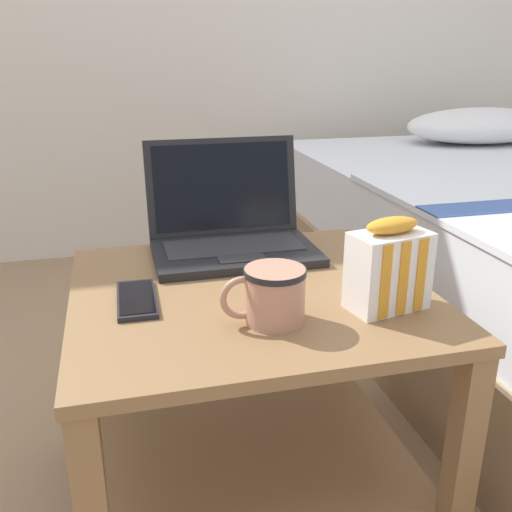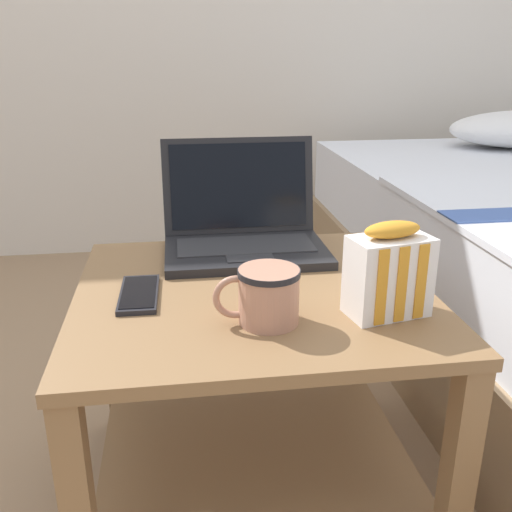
{
  "view_description": "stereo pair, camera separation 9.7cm",
  "coord_description": "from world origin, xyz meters",
  "px_view_note": "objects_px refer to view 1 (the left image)",
  "views": [
    {
      "loc": [
        -0.22,
        -0.93,
        0.88
      ],
      "look_at": [
        0.0,
        -0.04,
        0.55
      ],
      "focal_mm": 40.0,
      "sensor_mm": 36.0,
      "label": 1
    },
    {
      "loc": [
        -0.13,
        -0.95,
        0.88
      ],
      "look_at": [
        0.0,
        -0.04,
        0.55
      ],
      "focal_mm": 40.0,
      "sensor_mm": 36.0,
      "label": 2
    }
  ],
  "objects_px": {
    "laptop": "(231,230)",
    "cell_phone": "(137,299)",
    "mug_front_left": "(273,292)",
    "snack_bag": "(389,267)"
  },
  "relations": [
    {
      "from": "laptop",
      "to": "cell_phone",
      "type": "relative_size",
      "value": 2.14
    },
    {
      "from": "laptop",
      "to": "cell_phone",
      "type": "distance_m",
      "value": 0.31
    },
    {
      "from": "mug_front_left",
      "to": "cell_phone",
      "type": "xyz_separation_m",
      "value": [
        -0.21,
        0.13,
        -0.05
      ]
    },
    {
      "from": "mug_front_left",
      "to": "cell_phone",
      "type": "distance_m",
      "value": 0.25
    },
    {
      "from": "mug_front_left",
      "to": "cell_phone",
      "type": "bearing_deg",
      "value": 147.91
    },
    {
      "from": "laptop",
      "to": "cell_phone",
      "type": "height_order",
      "value": "laptop"
    },
    {
      "from": "mug_front_left",
      "to": "snack_bag",
      "type": "height_order",
      "value": "snack_bag"
    },
    {
      "from": "mug_front_left",
      "to": "cell_phone",
      "type": "relative_size",
      "value": 0.88
    },
    {
      "from": "laptop",
      "to": "cell_phone",
      "type": "bearing_deg",
      "value": -134.05
    },
    {
      "from": "laptop",
      "to": "mug_front_left",
      "type": "height_order",
      "value": "laptop"
    }
  ]
}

